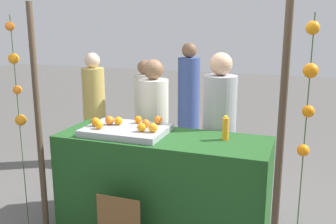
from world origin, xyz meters
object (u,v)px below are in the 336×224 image
object	(u,v)px
juice_bottle	(226,129)
orange_1	(146,123)
orange_0	(95,122)
vendor_right	(219,141)
vendor_left	(154,137)
stall_counter	(163,184)

from	to	relation	value
juice_bottle	orange_1	bearing A→B (deg)	-175.78
orange_0	orange_1	size ratio (longest dim) A/B	1.10
juice_bottle	vendor_right	distance (m)	0.55
vendor_left	vendor_right	distance (m)	0.73
orange_0	vendor_right	bearing A→B (deg)	30.46
orange_0	juice_bottle	world-z (taller)	juice_bottle
stall_counter	juice_bottle	world-z (taller)	juice_bottle
orange_0	vendor_left	world-z (taller)	vendor_left
juice_bottle	vendor_left	world-z (taller)	vendor_left
juice_bottle	vendor_left	distance (m)	1.06
stall_counter	orange_1	bearing A→B (deg)	168.85
orange_0	vendor_right	xyz separation A→B (m)	(1.07, 0.63, -0.26)
orange_1	orange_0	bearing A→B (deg)	-166.12
orange_1	juice_bottle	xyz separation A→B (m)	(0.75, 0.06, 0.01)
vendor_left	vendor_right	size ratio (longest dim) A/B	0.94
stall_counter	orange_1	size ratio (longest dim) A/B	25.89
orange_0	orange_1	distance (m)	0.49
orange_1	vendor_right	world-z (taller)	vendor_right
vendor_left	vendor_right	world-z (taller)	vendor_right
orange_1	vendor_left	bearing A→B (deg)	103.90
orange_0	orange_1	xyz separation A→B (m)	(0.47, 0.12, -0.00)
stall_counter	vendor_right	world-z (taller)	vendor_right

